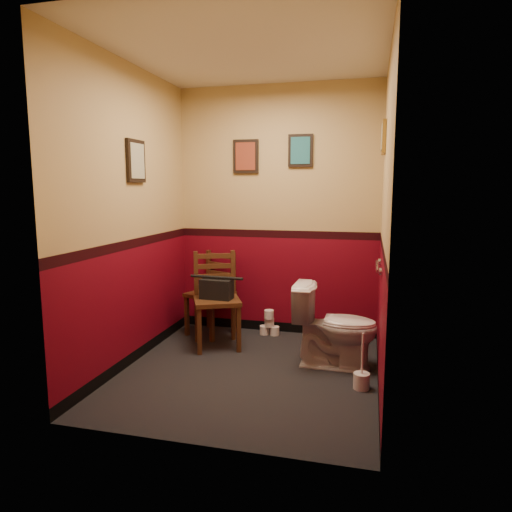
{
  "coord_description": "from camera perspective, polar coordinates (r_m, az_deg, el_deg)",
  "views": [
    {
      "loc": [
        1.0,
        -3.7,
        1.61
      ],
      "look_at": [
        0.0,
        0.25,
        1.0
      ],
      "focal_mm": 32.0,
      "sensor_mm": 36.0,
      "label": 1
    }
  ],
  "objects": [
    {
      "name": "framed_print_left",
      "position": [
        4.34,
        -14.76,
        11.41
      ],
      "size": [
        0.04,
        0.3,
        0.38
      ],
      "color": "black",
      "rests_on": "wall_left"
    },
    {
      "name": "floor",
      "position": [
        4.16,
        -0.87,
        -14.28
      ],
      "size": [
        2.2,
        2.4,
        0.0
      ],
      "primitive_type": "cube",
      "color": "black",
      "rests_on": "ground"
    },
    {
      "name": "ceiling",
      "position": [
        3.99,
        -0.97,
        24.39
      ],
      "size": [
        2.2,
        2.4,
        0.0
      ],
      "primitive_type": "cube",
      "rotation": [
        3.14,
        0.0,
        0.0
      ],
      "color": "silver",
      "rests_on": "ground"
    },
    {
      "name": "grab_bar",
      "position": [
        4.01,
        15.01,
        -1.26
      ],
      "size": [
        0.05,
        0.56,
        0.06
      ],
      "color": "silver",
      "rests_on": "wall_right"
    },
    {
      "name": "toilet",
      "position": [
        4.22,
        9.89,
        -8.69
      ],
      "size": [
        0.77,
        0.44,
        0.74
      ],
      "primitive_type": "imported",
      "rotation": [
        0.0,
        0.0,
        1.55
      ],
      "color": "white",
      "rests_on": "floor"
    },
    {
      "name": "framed_print_back_a",
      "position": [
        5.07,
        -1.29,
        12.34
      ],
      "size": [
        0.28,
        0.04,
        0.36
      ],
      "color": "black",
      "rests_on": "wall_back"
    },
    {
      "name": "toilet_brush",
      "position": [
        3.91,
        13.05,
        -14.83
      ],
      "size": [
        0.13,
        0.13,
        0.47
      ],
      "color": "silver",
      "rests_on": "floor"
    },
    {
      "name": "wall_right",
      "position": [
        3.71,
        15.76,
        4.19
      ],
      "size": [
        0.0,
        2.4,
        2.7
      ],
      "primitive_type": "cube",
      "rotation": [
        1.57,
        0.0,
        -1.57
      ],
      "color": "#600614",
      "rests_on": "ground"
    },
    {
      "name": "wall_front",
      "position": [
        2.7,
        -7.55,
        2.95
      ],
      "size": [
        2.2,
        0.0,
        2.7
      ],
      "primitive_type": "cube",
      "rotation": [
        -1.57,
        0.0,
        0.0
      ],
      "color": "#600614",
      "rests_on": "ground"
    },
    {
      "name": "wall_back",
      "position": [
        5.01,
        2.67,
        5.52
      ],
      "size": [
        2.2,
        0.0,
        2.7
      ],
      "primitive_type": "cube",
      "rotation": [
        1.57,
        0.0,
        0.0
      ],
      "color": "#600614",
      "rests_on": "ground"
    },
    {
      "name": "tp_stack",
      "position": [
        5.09,
        1.68,
        -8.54
      ],
      "size": [
        0.22,
        0.13,
        0.29
      ],
      "color": "silver",
      "rests_on": "floor"
    },
    {
      "name": "chair_right",
      "position": [
        4.68,
        -4.98,
        -5.45
      ],
      "size": [
        0.6,
        0.6,
        0.96
      ],
      "rotation": [
        0.0,
        0.0,
        0.44
      ],
      "color": "#4A2A16",
      "rests_on": "floor"
    },
    {
      "name": "wall_left",
      "position": [
        4.26,
        -15.4,
        4.71
      ],
      "size": [
        0.0,
        2.4,
        2.7
      ],
      "primitive_type": "cube",
      "rotation": [
        1.57,
        0.0,
        1.57
      ],
      "color": "#600614",
      "rests_on": "ground"
    },
    {
      "name": "framed_print_right",
      "position": [
        4.32,
        15.66,
        14.05
      ],
      "size": [
        0.04,
        0.34,
        0.28
      ],
      "color": "olive",
      "rests_on": "wall_right"
    },
    {
      "name": "handbag",
      "position": [
        4.61,
        -4.94,
        -4.1
      ],
      "size": [
        0.33,
        0.18,
        0.23
      ],
      "rotation": [
        0.0,
        0.0,
        -0.06
      ],
      "color": "black",
      "rests_on": "chair_right"
    },
    {
      "name": "framed_print_back_b",
      "position": [
        4.95,
        5.59,
        12.98
      ],
      "size": [
        0.26,
        0.04,
        0.34
      ],
      "color": "black",
      "rests_on": "wall_back"
    },
    {
      "name": "chair_left",
      "position": [
        5.08,
        -5.47,
        -4.68
      ],
      "size": [
        0.55,
        0.55,
        0.91
      ],
      "rotation": [
        0.0,
        0.0,
        -0.37
      ],
      "color": "#4A2A16",
      "rests_on": "floor"
    }
  ]
}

